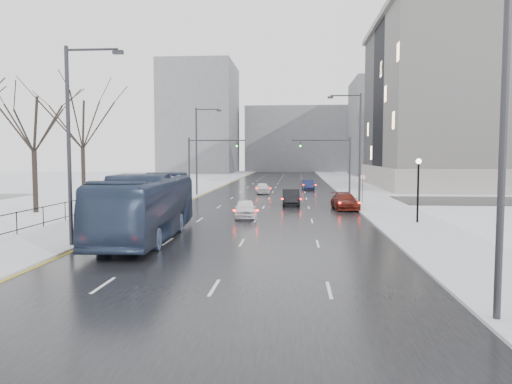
% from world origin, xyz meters
% --- Properties ---
extents(road, '(16.00, 150.00, 0.04)m').
position_xyz_m(road, '(0.00, 60.00, 0.02)').
color(road, black).
rests_on(road, ground).
extents(cross_road, '(130.00, 10.00, 0.04)m').
position_xyz_m(cross_road, '(0.00, 48.00, 0.02)').
color(cross_road, black).
rests_on(cross_road, ground).
extents(sidewalk_left, '(5.00, 150.00, 0.16)m').
position_xyz_m(sidewalk_left, '(-10.50, 60.00, 0.08)').
color(sidewalk_left, silver).
rests_on(sidewalk_left, ground).
extents(sidewalk_right, '(5.00, 150.00, 0.16)m').
position_xyz_m(sidewalk_right, '(10.50, 60.00, 0.08)').
color(sidewalk_right, silver).
rests_on(sidewalk_right, ground).
extents(park_strip, '(14.00, 150.00, 0.12)m').
position_xyz_m(park_strip, '(-20.00, 60.00, 0.06)').
color(park_strip, white).
rests_on(park_strip, ground).
extents(tree_park_d, '(8.75, 8.75, 12.50)m').
position_xyz_m(tree_park_d, '(-17.80, 34.00, 0.00)').
color(tree_park_d, black).
rests_on(tree_park_d, ground).
extents(tree_park_e, '(9.45, 9.45, 13.50)m').
position_xyz_m(tree_park_e, '(-18.20, 44.00, 0.00)').
color(tree_park_e, black).
rests_on(tree_park_e, ground).
extents(iron_fence, '(0.06, 70.00, 1.30)m').
position_xyz_m(iron_fence, '(-13.00, 30.00, 0.91)').
color(iron_fence, black).
rests_on(iron_fence, sidewalk_left).
extents(streetlight_r_near, '(2.95, 0.25, 10.00)m').
position_xyz_m(streetlight_r_near, '(8.17, 10.00, 5.62)').
color(streetlight_r_near, '#2D2D33').
rests_on(streetlight_r_near, ground).
extents(streetlight_r_mid, '(2.95, 0.25, 10.00)m').
position_xyz_m(streetlight_r_mid, '(8.17, 40.00, 5.62)').
color(streetlight_r_mid, '#2D2D33').
rests_on(streetlight_r_mid, ground).
extents(streetlight_l_near, '(2.95, 0.25, 10.00)m').
position_xyz_m(streetlight_l_near, '(-8.17, 20.00, 5.62)').
color(streetlight_l_near, '#2D2D33').
rests_on(streetlight_l_near, ground).
extents(streetlight_l_far, '(2.95, 0.25, 10.00)m').
position_xyz_m(streetlight_l_far, '(-8.17, 52.00, 5.62)').
color(streetlight_l_far, '#2D2D33').
rests_on(streetlight_l_far, ground).
extents(lamppost_r_mid, '(0.36, 0.36, 4.28)m').
position_xyz_m(lamppost_r_mid, '(11.00, 30.00, 2.94)').
color(lamppost_r_mid, black).
rests_on(lamppost_r_mid, sidewalk_right).
extents(mast_signal_right, '(6.10, 0.33, 6.50)m').
position_xyz_m(mast_signal_right, '(7.33, 48.00, 4.11)').
color(mast_signal_right, '#2D2D33').
rests_on(mast_signal_right, ground).
extents(mast_signal_left, '(6.10, 0.33, 6.50)m').
position_xyz_m(mast_signal_left, '(-7.33, 48.00, 4.11)').
color(mast_signal_left, '#2D2D33').
rests_on(mast_signal_left, ground).
extents(no_uturn_sign, '(0.60, 0.06, 2.70)m').
position_xyz_m(no_uturn_sign, '(9.20, 44.00, 2.30)').
color(no_uturn_sign, '#2D2D33').
rests_on(no_uturn_sign, sidewalk_right).
extents(bldg_far_right, '(24.00, 20.00, 22.00)m').
position_xyz_m(bldg_far_right, '(28.00, 115.00, 11.00)').
color(bldg_far_right, slate).
rests_on(bldg_far_right, ground).
extents(bldg_far_left, '(18.00, 22.00, 28.00)m').
position_xyz_m(bldg_far_left, '(-22.00, 125.00, 14.00)').
color(bldg_far_left, slate).
rests_on(bldg_far_left, ground).
extents(bldg_far_center, '(30.00, 18.00, 18.00)m').
position_xyz_m(bldg_far_center, '(4.00, 140.00, 9.00)').
color(bldg_far_center, slate).
rests_on(bldg_far_center, ground).
extents(bus, '(3.62, 13.08, 3.61)m').
position_xyz_m(bus, '(-5.40, 22.87, 1.84)').
color(bus, '#2C3955').
rests_on(bus, road).
extents(sedan_center_near, '(2.04, 4.13, 1.36)m').
position_xyz_m(sedan_center_near, '(-0.86, 32.50, 0.72)').
color(sedan_center_near, white).
rests_on(sedan_center_near, road).
extents(sedan_right_near, '(1.69, 4.50, 1.47)m').
position_xyz_m(sedan_right_near, '(2.41, 42.04, 0.77)').
color(sedan_right_near, black).
rests_on(sedan_right_near, road).
extents(sedan_right_far, '(2.38, 4.90, 1.37)m').
position_xyz_m(sedan_right_far, '(7.04, 38.83, 0.73)').
color(sedan_right_far, '#5A180F').
rests_on(sedan_right_far, road).
extents(sedan_center_far, '(2.07, 4.09, 1.33)m').
position_xyz_m(sedan_center_far, '(-1.13, 55.66, 0.71)').
color(sedan_center_far, silver).
rests_on(sedan_center_far, road).
extents(sedan_right_distant, '(1.72, 4.11, 1.32)m').
position_xyz_m(sedan_right_distant, '(4.50, 62.76, 0.70)').
color(sedan_right_distant, '#19204B').
rests_on(sedan_right_distant, road).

